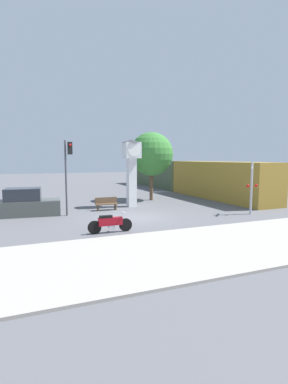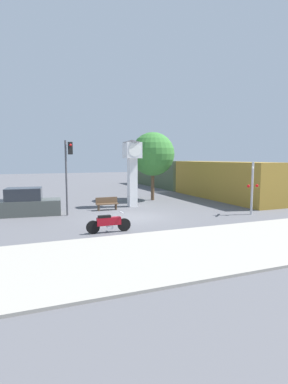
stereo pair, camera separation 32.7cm
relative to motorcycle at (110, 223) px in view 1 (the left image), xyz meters
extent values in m
plane|color=#56565B|center=(2.52, 3.23, -0.48)|extent=(120.00, 120.00, 0.00)
cube|color=#9E998E|center=(2.52, -4.00, -0.43)|extent=(36.00, 6.00, 0.10)
cylinder|color=black|center=(0.81, -0.01, -0.15)|extent=(0.67, 0.12, 0.67)
cylinder|color=black|center=(-0.80, 0.01, -0.15)|extent=(0.67, 0.12, 0.67)
cube|color=maroon|center=(0.01, 0.00, 0.10)|extent=(1.23, 0.26, 0.40)
cube|color=black|center=(-0.22, 0.00, 0.35)|extent=(0.63, 0.26, 0.11)
cylinder|color=silver|center=(0.06, 0.00, -0.18)|extent=(0.31, 0.23, 0.31)
cube|color=silver|center=(0.69, -0.01, 0.50)|extent=(0.07, 0.49, 0.04)
cube|color=white|center=(3.85, 7.31, 1.38)|extent=(0.63, 0.63, 3.72)
cube|color=white|center=(3.85, 7.31, 3.84)|extent=(1.20, 1.20, 1.20)
cylinder|color=white|center=(3.85, 6.70, 3.84)|extent=(0.96, 0.02, 0.96)
cone|color=#333338|center=(3.85, 7.31, 4.54)|extent=(1.44, 1.44, 0.20)
cube|color=olive|center=(13.01, 8.55, 1.22)|extent=(2.80, 12.78, 3.40)
cube|color=#425138|center=(13.01, 21.93, 1.22)|extent=(2.80, 12.78, 3.40)
cylinder|color=#47474C|center=(-1.33, 5.47, 1.95)|extent=(0.12, 0.12, 4.86)
cube|color=black|center=(-1.03, 5.47, 3.88)|extent=(0.28, 0.24, 0.80)
sphere|color=red|center=(-1.03, 5.32, 4.08)|extent=(0.16, 0.16, 0.16)
cylinder|color=#B7B7BC|center=(10.08, 1.25, 1.26)|extent=(0.14, 0.14, 3.48)
cube|color=white|center=(10.08, 1.25, 2.64)|extent=(0.82, 0.82, 0.14)
sphere|color=red|center=(9.73, 1.20, 1.43)|extent=(0.20, 0.20, 0.20)
sphere|color=red|center=(10.43, 1.20, 1.43)|extent=(0.20, 0.20, 0.20)
cylinder|color=brown|center=(6.73, 10.05, 0.79)|extent=(0.30, 0.30, 2.55)
sphere|color=#387A33|center=(6.73, 10.05, 3.60)|extent=(3.82, 3.82, 3.82)
cube|color=brown|center=(1.61, 6.40, -0.03)|extent=(1.60, 0.44, 0.08)
cube|color=brown|center=(1.61, 6.59, 0.22)|extent=(1.60, 0.06, 0.44)
cube|color=brown|center=(0.97, 6.40, -0.28)|extent=(0.08, 0.35, 0.41)
cube|color=brown|center=(2.25, 6.40, -0.28)|extent=(0.08, 0.35, 0.41)
cube|color=#4C514C|center=(-3.73, 6.53, 0.02)|extent=(4.37, 2.26, 1.00)
cube|color=#262B33|center=(-3.93, 6.55, 0.92)|extent=(2.37, 1.89, 0.80)
camera|label=1|loc=(-4.10, -14.21, 3.23)|focal=28.00mm
camera|label=2|loc=(-3.79, -14.33, 3.23)|focal=28.00mm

